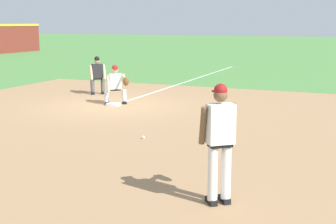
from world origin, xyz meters
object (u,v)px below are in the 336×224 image
(first_base_bag, at_px, (113,104))
(baseball, at_px, (143,137))
(umpire, at_px, (97,74))
(pitcher, at_px, (220,136))
(first_baseman, at_px, (116,83))

(first_base_bag, bearing_deg, baseball, -141.79)
(baseball, xyz_separation_m, umpire, (5.67, 4.70, 0.76))
(pitcher, relative_size, first_baseman, 1.39)
(umpire, bearing_deg, first_base_bag, -137.87)
(baseball, bearing_deg, pitcher, -138.29)
(pitcher, bearing_deg, baseball, 41.71)
(pitcher, distance_m, umpire, 11.61)
(pitcher, distance_m, first_baseman, 9.14)
(baseball, distance_m, umpire, 7.40)
(first_base_bag, bearing_deg, umpire, 42.13)
(baseball, distance_m, pitcher, 4.37)
(baseball, relative_size, pitcher, 0.04)
(pitcher, xyz_separation_m, first_baseman, (7.10, 5.74, -0.33))
(first_baseman, distance_m, umpire, 2.49)
(baseball, relative_size, umpire, 0.05)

